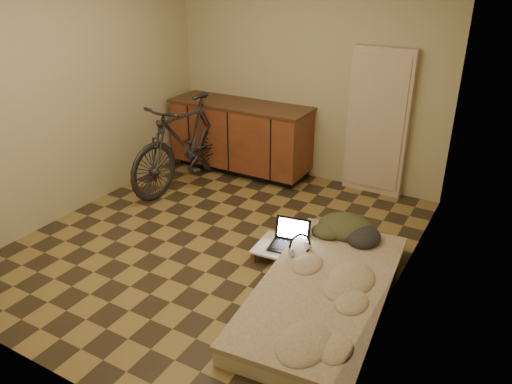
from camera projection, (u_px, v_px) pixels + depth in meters
The scene contains 10 objects.
room_shell at pixel (212, 115), 4.42m from camera, with size 3.50×4.00×2.60m.
cabinets at pixel (241, 137), 6.45m from camera, with size 1.84×0.62×0.91m.
appliance_panel at pixel (378, 123), 5.71m from camera, with size 0.70×0.10×1.70m, color #C7B29D.
bicycle at pixel (186, 138), 5.99m from camera, with size 0.55×1.85×1.20m, color black.
futon at pixel (324, 292), 4.06m from camera, with size 1.16×2.12×0.18m.
clothing_pile at pixel (350, 223), 4.71m from camera, with size 0.57×0.48×0.23m, color #353A22, non-canonical shape.
headphones at pixel (300, 245), 4.42m from camera, with size 0.24×0.22×0.16m, color black, non-canonical shape.
lap_desk at pixel (293, 250), 4.63m from camera, with size 0.72×0.49×0.11m.
laptop at pixel (290, 241), 4.66m from camera, with size 0.38×0.35×0.23m.
mouse at pixel (321, 253), 4.52m from camera, with size 0.06×0.11×0.04m, color silver.
Camera 1 is at (2.47, -3.53, 2.55)m, focal length 35.00 mm.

